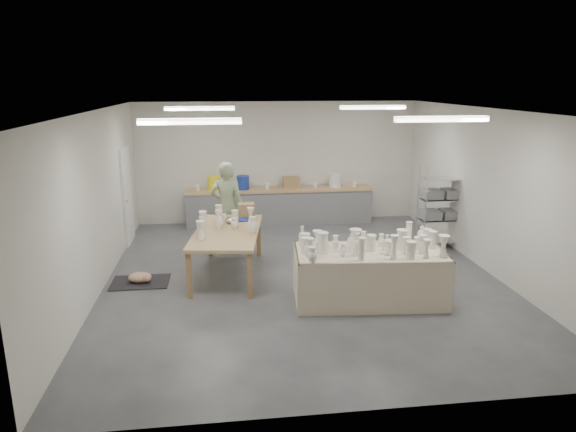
{
  "coord_description": "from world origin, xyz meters",
  "views": [
    {
      "loc": [
        -1.38,
        -8.71,
        3.47
      ],
      "look_at": [
        -0.21,
        0.41,
        1.05
      ],
      "focal_mm": 32.0,
      "sensor_mm": 36.0,
      "label": 1
    }
  ],
  "objects": [
    {
      "name": "red_stool",
      "position": [
        -1.31,
        1.99,
        0.31
      ],
      "size": [
        0.45,
        0.45,
        0.34
      ],
      "rotation": [
        0.0,
        0.0,
        0.27
      ],
      "color": "#B21D19",
      "rests_on": "ground"
    },
    {
      "name": "potter",
      "position": [
        -1.31,
        1.72,
        0.95
      ],
      "size": [
        0.77,
        0.59,
        1.89
      ],
      "primitive_type": "imported",
      "rotation": [
        0.0,
        0.0,
        2.92
      ],
      "color": "#94A982",
      "rests_on": "ground"
    },
    {
      "name": "cat",
      "position": [
        -2.88,
        0.07,
        0.11
      ],
      "size": [
        0.47,
        0.39,
        0.17
      ],
      "rotation": [
        0.0,
        0.0,
        0.31
      ],
      "color": "white",
      "rests_on": "rug"
    },
    {
      "name": "drying_table",
      "position": [
        0.91,
        -1.16,
        0.46
      ],
      "size": [
        2.48,
        1.33,
        1.22
      ],
      "rotation": [
        0.0,
        0.0,
        -0.08
      ],
      "color": "olive",
      "rests_on": "ground"
    },
    {
      "name": "work_table",
      "position": [
        -1.32,
        0.39,
        0.86
      ],
      "size": [
        1.44,
        2.41,
        1.22
      ],
      "rotation": [
        0.0,
        0.0,
        -0.14
      ],
      "color": "tan",
      "rests_on": "ground"
    },
    {
      "name": "rug",
      "position": [
        -2.9,
        0.08,
        0.01
      ],
      "size": [
        1.0,
        0.7,
        0.02
      ],
      "primitive_type": "cube",
      "color": "black",
      "rests_on": "ground"
    },
    {
      "name": "wire_shelf",
      "position": [
        3.2,
        1.4,
        0.92
      ],
      "size": [
        0.88,
        0.48,
        1.8
      ],
      "color": "silver",
      "rests_on": "ground"
    },
    {
      "name": "room",
      "position": [
        -0.11,
        0.08,
        2.06
      ],
      "size": [
        8.0,
        8.02,
        3.0
      ],
      "color": "#424449",
      "rests_on": "ground"
    },
    {
      "name": "back_counter",
      "position": [
        -0.01,
        3.68,
        0.49
      ],
      "size": [
        4.6,
        0.6,
        1.24
      ],
      "color": "tan",
      "rests_on": "ground"
    }
  ]
}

